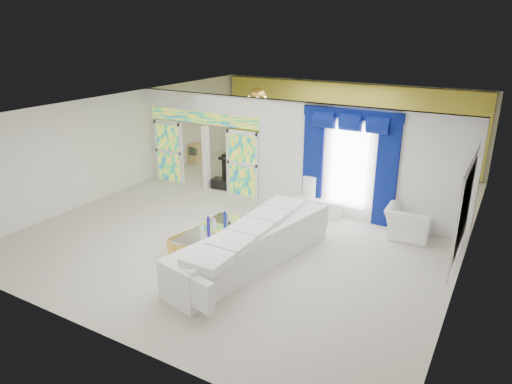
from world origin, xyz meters
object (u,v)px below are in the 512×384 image
Objects in this scene: white_sofa at (252,248)px; grand_piano at (252,163)px; armchair at (409,220)px; coffee_table at (209,237)px; console_table at (319,206)px.

grand_piano is (-3.22, 5.48, 0.05)m from white_sofa.
grand_piano is (-5.80, 2.22, 0.07)m from armchair.
coffee_table is 4.92m from armchair.
white_sofa is at bearing -66.18° from grand_piano.
grand_piano reaches higher than console_table.
console_table is (0.12, 3.42, -0.19)m from white_sofa.
grand_piano is at bearing 132.41° from white_sofa.
white_sofa is 6.36m from grand_piano.
coffee_table is at bearing -115.25° from console_table.
white_sofa is 3.43m from console_table.
armchair is 6.21m from grand_piano.
white_sofa is at bearing -12.53° from coffee_table.
console_table is at bearing 99.93° from white_sofa.
armchair is (2.58, 3.26, -0.02)m from white_sofa.
coffee_table is (-1.35, 0.30, -0.19)m from white_sofa.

